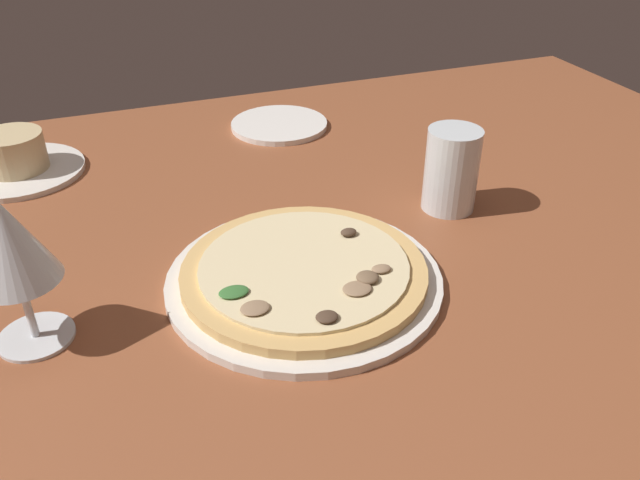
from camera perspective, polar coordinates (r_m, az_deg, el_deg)
The scene contains 6 objects.
dining_table at distance 81.59cm, azimuth 1.25°, elevation -1.33°, with size 150.00×110.00×4.00cm, color brown.
pizza_main at distance 72.56cm, azimuth -1.39°, elevation -3.07°, with size 30.87×30.87×3.40cm.
ramekin_on_saucer at distance 105.81cm, azimuth -25.12°, elevation 6.44°, with size 18.85×18.85×6.29cm.
wine_glass_far at distance 65.74cm, azimuth -25.63°, elevation -0.38°, with size 8.26×8.26×16.01cm.
water_glass at distance 87.44cm, azimuth 11.39°, elevation 5.60°, with size 7.07×7.07×11.11cm.
side_plate at distance 113.09cm, azimuth -3.59°, elevation 10.06°, with size 16.40×16.40×0.90cm, color white.
Camera 1 is at (-25.70, -62.85, 47.24)cm, focal length 36.51 mm.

